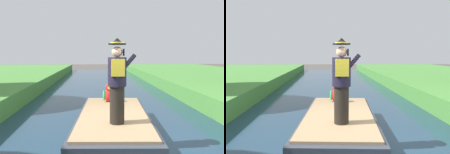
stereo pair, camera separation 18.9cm
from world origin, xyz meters
TOP-DOWN VIEW (x-y plane):
  - ground_plane at (0.00, 0.00)m, footprint 80.00×80.00m
  - canal_water at (0.00, 0.00)m, footprint 6.68×48.00m
  - boat at (0.00, 0.76)m, footprint 2.08×4.31m
  - person_pirate at (0.02, -0.12)m, footprint 0.61×0.42m
  - parrot_plush at (-0.05, 2.11)m, footprint 0.36×0.35m

SIDE VIEW (x-z plane):
  - ground_plane at x=0.00m, z-range 0.00..0.00m
  - canal_water at x=0.00m, z-range 0.00..0.10m
  - boat at x=0.00m, z-range 0.10..0.71m
  - parrot_plush at x=-0.05m, z-range 0.67..1.24m
  - person_pirate at x=0.02m, z-range 0.71..2.56m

